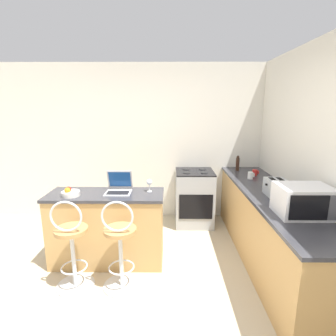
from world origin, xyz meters
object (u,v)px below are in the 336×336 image
at_px(toaster, 277,188).
at_px(wine_glass_short, 149,183).
at_px(laptop, 119,187).
at_px(fruit_bowl, 70,193).
at_px(bar_stool_far, 120,247).
at_px(stove_range, 194,198).
at_px(mug_red, 255,173).
at_px(mug_white, 251,175).
at_px(pepper_mill, 238,163).
at_px(microwave, 303,201).
at_px(bar_stool_near, 72,247).

relative_size(toaster, wine_glass_short, 1.84).
relative_size(laptop, toaster, 1.09).
bearing_deg(fruit_bowl, bar_stool_far, -32.45).
xyz_separation_m(stove_range, wine_glass_short, (-0.65, -1.06, 0.56)).
height_order(stove_range, mug_red, mug_red).
height_order(bar_stool_far, mug_white, bar_stool_far).
xyz_separation_m(pepper_mill, fruit_bowl, (-2.25, -1.29, -0.08)).
bearing_deg(pepper_mill, microwave, -84.92).
bearing_deg(fruit_bowl, microwave, -12.33).
height_order(laptop, microwave, microwave).
height_order(microwave, stove_range, microwave).
bearing_deg(wine_glass_short, pepper_mill, 39.65).
relative_size(mug_white, wine_glass_short, 0.65).
distance_m(pepper_mill, mug_red, 0.38).
bearing_deg(microwave, bar_stool_near, 176.92).
xyz_separation_m(stove_range, mug_white, (0.76, -0.46, 0.50)).
relative_size(toaster, fruit_bowl, 1.40).
bearing_deg(mug_red, microwave, -90.85).
bearing_deg(bar_stool_near, microwave, -3.08).
xyz_separation_m(bar_stool_far, pepper_mill, (1.61, 1.69, 0.54)).
height_order(bar_stool_near, mug_red, bar_stool_near).
xyz_separation_m(microwave, pepper_mill, (-0.16, 1.81, -0.03)).
bearing_deg(microwave, fruit_bowl, 167.67).
relative_size(pepper_mill, fruit_bowl, 1.21).
bearing_deg(pepper_mill, mug_white, -83.33).
distance_m(microwave, pepper_mill, 1.82).
bearing_deg(microwave, bar_stool_far, 176.05).
xyz_separation_m(mug_white, pepper_mill, (-0.06, 0.52, 0.07)).
distance_m(pepper_mill, wine_glass_short, 1.75).
distance_m(bar_stool_far, laptop, 0.75).
bearing_deg(laptop, wine_glass_short, 0.85).
relative_size(mug_white, fruit_bowl, 0.49).
distance_m(bar_stool_far, toaster, 1.87).
distance_m(laptop, stove_range, 1.56).
distance_m(bar_stool_near, wine_glass_short, 1.10).
bearing_deg(microwave, laptop, 159.70).
bearing_deg(pepper_mill, toaster, -83.90).
relative_size(microwave, stove_range, 0.54).
bearing_deg(mug_red, pepper_mill, 119.17).
distance_m(bar_stool_near, microwave, 2.35).
bearing_deg(mug_white, bar_stool_far, -144.95).
bearing_deg(bar_stool_near, wine_glass_short, 36.78).
distance_m(microwave, fruit_bowl, 2.47).
xyz_separation_m(bar_stool_far, fruit_bowl, (-0.64, 0.40, 0.46)).
bearing_deg(toaster, stove_range, 124.73).
bearing_deg(wine_glass_short, microwave, -24.89).
bearing_deg(laptop, toaster, -4.19).
xyz_separation_m(laptop, wine_glass_short, (0.37, 0.01, 0.05)).
distance_m(microwave, mug_white, 1.30).
distance_m(microwave, toaster, 0.56).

